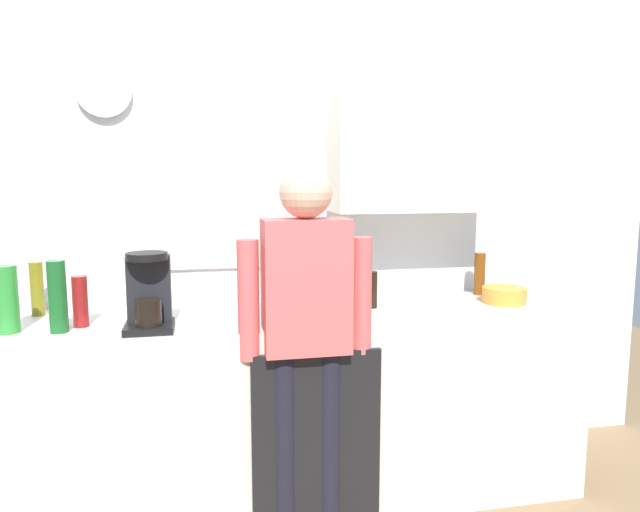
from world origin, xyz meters
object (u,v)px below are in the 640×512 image
object	(u,v)px
bottle_green_wine	(58,297)
bottle_amber_beer	(480,274)
bottle_olive_oil	(37,289)
dish_soap	(272,307)
bottle_red_vinegar	(80,301)
potted_plant	(146,288)
bottle_clear_soda	(7,299)
storage_canister	(309,287)
bottle_dark_sauce	(372,290)
cup_yellow_cup	(285,308)
person_at_sink	(306,321)
mixing_bowl	(504,295)
coffee_maker	(149,295)

from	to	relation	value
bottle_green_wine	bottle_amber_beer	distance (m)	2.10
bottle_olive_oil	dish_soap	distance (m)	1.12
bottle_olive_oil	bottle_red_vinegar	size ratio (longest dim) A/B	1.14
bottle_olive_oil	dish_soap	xyz separation A→B (m)	(1.04, -0.39, -0.05)
bottle_amber_beer	potted_plant	distance (m)	1.74
bottle_clear_soda	storage_canister	distance (m)	1.36
bottle_green_wine	bottle_amber_beer	world-z (taller)	bottle_green_wine
bottle_dark_sauce	dish_soap	world-z (taller)	same
bottle_olive_oil	cup_yellow_cup	distance (m)	1.15
bottle_green_wine	potted_plant	world-z (taller)	bottle_green_wine
dish_soap	person_at_sink	distance (m)	0.18
bottle_red_vinegar	person_at_sink	xyz separation A→B (m)	(0.94, -0.25, -0.07)
bottle_red_vinegar	mixing_bowl	xyz separation A→B (m)	(2.02, 0.06, -0.07)
storage_canister	bottle_amber_beer	bearing A→B (deg)	1.28
coffee_maker	cup_yellow_cup	bearing A→B (deg)	7.79
bottle_dark_sauce	person_at_sink	size ratio (longest dim) A/B	0.11
mixing_bowl	person_at_sink	size ratio (longest dim) A/B	0.14
storage_canister	mixing_bowl	bearing A→B (deg)	-11.58
bottle_red_vinegar	dish_soap	distance (m)	0.82
bottle_dark_sauce	mixing_bowl	bearing A→B (deg)	-2.68
bottle_amber_beer	potted_plant	world-z (taller)	same
storage_canister	cup_yellow_cup	bearing A→B (deg)	-120.57
person_at_sink	coffee_maker	bearing A→B (deg)	175.79
bottle_clear_soda	dish_soap	bearing A→B (deg)	-4.66
bottle_amber_beer	bottle_dark_sauce	bearing A→B (deg)	-164.27
bottle_amber_beer	dish_soap	distance (m)	1.26
bottle_clear_soda	person_at_sink	world-z (taller)	person_at_sink
coffee_maker	bottle_clear_soda	bearing A→B (deg)	174.02
potted_plant	bottle_red_vinegar	bearing A→B (deg)	-150.46
bottle_clear_soda	mixing_bowl	distance (m)	2.30
bottle_olive_oil	bottle_amber_beer	size ratio (longest dim) A/B	1.09
bottle_olive_oil	person_at_sink	bearing A→B (deg)	-23.49
bottle_olive_oil	person_at_sink	world-z (taller)	person_at_sink
bottle_clear_soda	cup_yellow_cup	size ratio (longest dim) A/B	3.29
bottle_red_vinegar	bottle_amber_beer	world-z (taller)	bottle_amber_beer
bottle_dark_sauce	person_at_sink	xyz separation A→B (m)	(-0.39, -0.34, -0.05)
dish_soap	coffee_maker	bearing A→B (deg)	176.79
bottle_olive_oil	bottle_red_vinegar	xyz separation A→B (m)	(0.23, -0.26, -0.01)
bottle_green_wine	bottle_dark_sauce	distance (m)	1.41
coffee_maker	storage_canister	xyz separation A→B (m)	(0.76, 0.36, -0.06)
bottle_red_vinegar	mixing_bowl	world-z (taller)	bottle_red_vinegar
bottle_clear_soda	bottle_amber_beer	world-z (taller)	bottle_clear_soda
coffee_maker	dish_soap	xyz separation A→B (m)	(0.52, -0.03, -0.07)
bottle_clear_soda	bottle_dark_sauce	distance (m)	1.61
bottle_dark_sauce	mixing_bowl	world-z (taller)	bottle_dark_sauce
person_at_sink	bottle_olive_oil	bearing A→B (deg)	165.11
mixing_bowl	coffee_maker	bearing A→B (deg)	-174.60
bottle_clear_soda	potted_plant	world-z (taller)	bottle_clear_soda
cup_yellow_cup	bottle_olive_oil	bearing A→B (deg)	165.81
bottle_amber_beer	storage_canister	bearing A→B (deg)	-178.72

